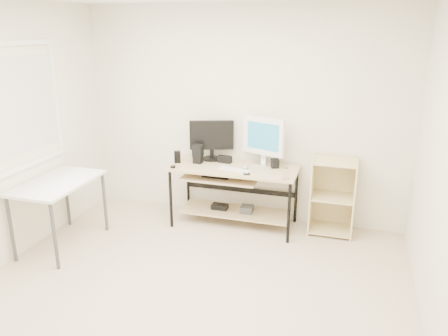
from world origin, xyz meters
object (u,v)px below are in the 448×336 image
Objects in this scene: desk at (232,183)px; audio_controller at (177,157)px; side_table at (58,188)px; black_monitor at (212,138)px; white_imac at (263,137)px; shelf_unit at (333,195)px.

audio_controller is at bearing -174.88° from desk.
side_table is at bearing -147.35° from desk.
white_imac is (0.65, -0.01, 0.05)m from black_monitor.
side_table is 6.58× the size of audio_controller.
white_imac is (1.98, 1.24, 0.41)m from side_table.
white_imac is 3.80× the size of audio_controller.
audio_controller is (-1.00, -0.24, -0.26)m from white_imac.
white_imac is at bearing -19.49° from black_monitor.
white_imac is (-0.85, 0.02, 0.63)m from shelf_unit.
audio_controller is (-0.68, -0.06, 0.29)m from desk.
side_table is at bearing -155.84° from black_monitor.
black_monitor is 0.48m from audio_controller.
black_monitor is (-0.32, 0.19, 0.49)m from desk.
white_imac is (0.33, 0.18, 0.55)m from desk.
shelf_unit reaches higher than side_table.
side_table is 1.11× the size of shelf_unit.
audio_controller is (0.98, 1.00, 0.16)m from side_table.
side_table is 1.89× the size of black_monitor.
desk is 1.50× the size of side_table.
white_imac is at bearing 32.07° from side_table.
audio_controller is (-0.36, -0.25, -0.21)m from black_monitor.
desk is 9.88× the size of audio_controller.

